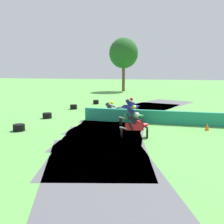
{
  "coord_description": "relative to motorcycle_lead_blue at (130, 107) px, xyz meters",
  "views": [
    {
      "loc": [
        3.7,
        -19.89,
        3.93
      ],
      "look_at": [
        0.0,
        -1.41,
        0.9
      ],
      "focal_mm": 47.12,
      "sensor_mm": 36.0,
      "label": 1
    }
  ],
  "objects": [
    {
      "name": "traffic_cone",
      "position": [
        5.32,
        -4.6,
        -0.44
      ],
      "size": [
        0.28,
        0.28,
        0.44
      ],
      "primitive_type": "cone",
      "color": "orange",
      "rests_on": "ground"
    },
    {
      "name": "safety_barrier",
      "position": [
        5.21,
        -3.28,
        -0.21
      ],
      "size": [
        16.14,
        1.32,
        0.9
      ],
      "primitive_type": "cube",
      "rotation": [
        0.0,
        0.0,
        4.65
      ],
      "color": "#1E8466",
      "rests_on": "ground"
    },
    {
      "name": "tire_stack_far",
      "position": [
        -5.8,
        -6.96,
        -0.46
      ],
      "size": [
        0.71,
        0.71,
        0.4
      ],
      "color": "black",
      "rests_on": "ground"
    },
    {
      "name": "tire_stack_mid_a",
      "position": [
        -5.42,
        2.08,
        -0.46
      ],
      "size": [
        0.62,
        0.62,
        0.4
      ],
      "color": "black",
      "rests_on": "ground"
    },
    {
      "name": "motorcycle_fourth_red",
      "position": [
        1.27,
        -7.14,
        -0.01
      ],
      "size": [
        1.68,
        0.88,
        1.43
      ],
      "color": "black",
      "rests_on": "ground"
    },
    {
      "name": "ground_plane",
      "position": [
        -0.62,
        -2.92,
        -0.66
      ],
      "size": [
        120.0,
        120.0,
        0.0
      ],
      "primitive_type": "plane",
      "color": "#569947"
    },
    {
      "name": "tire_stack_near",
      "position": [
        -4.32,
        5.87,
        -0.46
      ],
      "size": [
        0.57,
        0.57,
        0.4
      ],
      "color": "black",
      "rests_on": "ground"
    },
    {
      "name": "track_asphalt",
      "position": [
        0.21,
        -2.97,
        -0.66
      ],
      "size": [
        8.79,
        28.72,
        0.01
      ],
      "color": "#515156",
      "rests_on": "ground"
    },
    {
      "name": "motorcycle_chase_white",
      "position": [
        -1.12,
        -2.29,
        -0.0
      ],
      "size": [
        1.68,
        0.69,
        1.42
      ],
      "color": "black",
      "rests_on": "ground"
    },
    {
      "name": "motorcycle_lead_blue",
      "position": [
        0.0,
        0.0,
        0.0
      ],
      "size": [
        1.7,
        0.77,
        1.42
      ],
      "color": "black",
      "rests_on": "ground"
    },
    {
      "name": "tree_far_right",
      "position": [
        -3.9,
        20.86,
        4.95
      ],
      "size": [
        4.26,
        4.26,
        7.88
      ],
      "color": "brown",
      "rests_on": "ground"
    },
    {
      "name": "tire_stack_mid_b",
      "position": [
        -5.87,
        -2.66,
        -0.46
      ],
      "size": [
        0.67,
        0.67,
        0.4
      ],
      "color": "black",
      "rests_on": "ground"
    },
    {
      "name": "motorcycle_trailing_green",
      "position": [
        0.74,
        -4.22,
        -0.02
      ],
      "size": [
        1.69,
        0.83,
        1.43
      ],
      "color": "black",
      "rests_on": "ground"
    }
  ]
}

